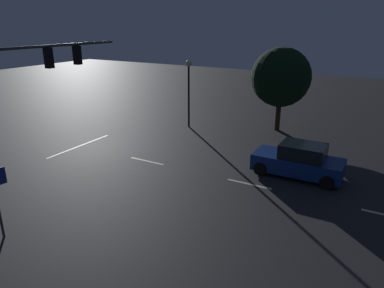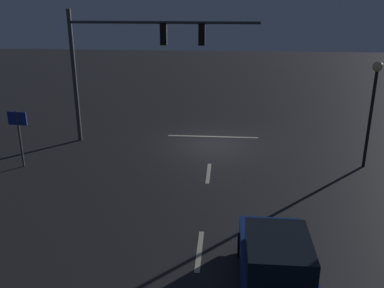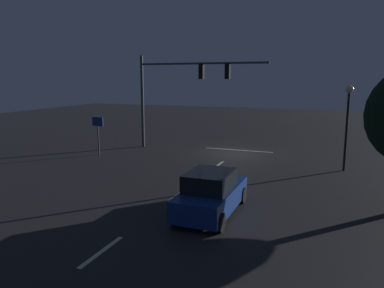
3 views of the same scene
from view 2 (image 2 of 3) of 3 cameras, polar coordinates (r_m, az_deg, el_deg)
The scene contains 8 objects.
ground_plane at distance 22.31m, azimuth 2.72°, elevation 0.10°, with size 80.00×80.00×0.00m, color #232326.
traffic_signal_assembly at distance 21.68m, azimuth -8.16°, elevation 12.45°, with size 9.48×0.47×6.80m.
lane_dash_far at distance 18.59m, azimuth 2.25°, elevation -3.96°, with size 2.20×0.16×0.01m, color beige.
lane_dash_mid at distance 13.30m, azimuth 1.01°, elevation -14.24°, with size 2.20×0.16×0.01m, color beige.
stop_bar at distance 23.38m, azimuth 2.83°, elevation 1.02°, with size 5.00×0.16×0.01m, color beige.
car_approaching at distance 11.47m, azimuth 11.35°, elevation -16.02°, with size 1.92×4.38×1.70m.
street_lamp_left_kerb at distance 19.88m, azimuth 23.41°, elevation 6.22°, with size 0.44×0.44×4.79m.
route_sign at distance 20.18m, azimuth -22.49°, elevation 2.18°, with size 0.90×0.16×2.64m.
Camera 2 is at (-0.69, 21.05, 7.37)m, focal length 39.33 mm.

